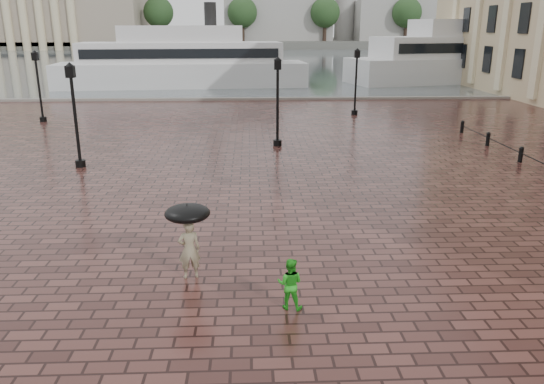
{
  "coord_description": "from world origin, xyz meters",
  "views": [
    {
      "loc": [
        1.55,
        -13.22,
        5.99
      ],
      "look_at": [
        2.18,
        1.4,
        1.4
      ],
      "focal_mm": 35.0,
      "sensor_mm": 36.0,
      "label": 1
    }
  ],
  "objects_px": {
    "adult_pedestrian": "(189,250)",
    "ferry_far": "(470,56)",
    "child_pedestrian": "(290,284)",
    "ferry_near": "(182,62)",
    "street_lamps": "(196,93)"
  },
  "relations": [
    {
      "from": "child_pedestrian",
      "to": "adult_pedestrian",
      "type": "bearing_deg",
      "value": -20.04
    },
    {
      "from": "adult_pedestrian",
      "to": "ferry_near",
      "type": "xyz_separation_m",
      "value": [
        -5.27,
        43.91,
        1.73
      ]
    },
    {
      "from": "child_pedestrian",
      "to": "ferry_near",
      "type": "distance_m",
      "value": 46.19
    },
    {
      "from": "adult_pedestrian",
      "to": "ferry_near",
      "type": "distance_m",
      "value": 44.26
    },
    {
      "from": "street_lamps",
      "to": "child_pedestrian",
      "type": "xyz_separation_m",
      "value": [
        3.89,
        -20.26,
        -1.74
      ]
    },
    {
      "from": "adult_pedestrian",
      "to": "ferry_far",
      "type": "distance_m",
      "value": 54.79
    },
    {
      "from": "adult_pedestrian",
      "to": "ferry_far",
      "type": "bearing_deg",
      "value": -130.91
    },
    {
      "from": "adult_pedestrian",
      "to": "ferry_far",
      "type": "xyz_separation_m",
      "value": [
        26.34,
        48.0,
        1.99
      ]
    },
    {
      "from": "adult_pedestrian",
      "to": "ferry_far",
      "type": "relative_size",
      "value": 0.05
    },
    {
      "from": "child_pedestrian",
      "to": "street_lamps",
      "type": "bearing_deg",
      "value": -65.11
    },
    {
      "from": "adult_pedestrian",
      "to": "ferry_far",
      "type": "height_order",
      "value": "ferry_far"
    },
    {
      "from": "street_lamps",
      "to": "child_pedestrian",
      "type": "distance_m",
      "value": 20.7
    },
    {
      "from": "ferry_far",
      "to": "child_pedestrian",
      "type": "bearing_deg",
      "value": -129.24
    },
    {
      "from": "child_pedestrian",
      "to": "ferry_far",
      "type": "relative_size",
      "value": 0.04
    },
    {
      "from": "adult_pedestrian",
      "to": "child_pedestrian",
      "type": "distance_m",
      "value": 2.85
    }
  ]
}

